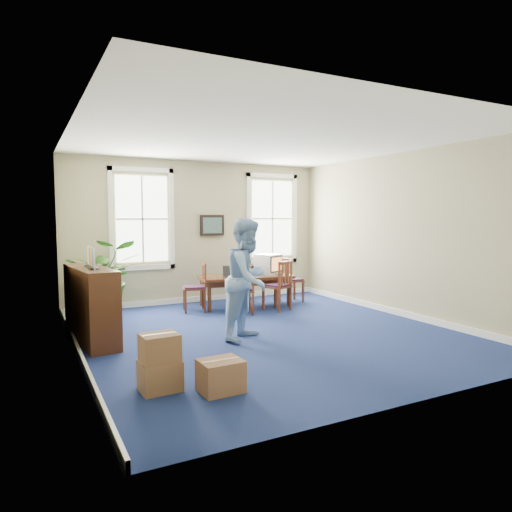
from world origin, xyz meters
name	(u,v)px	position (x,y,z in m)	size (l,w,h in m)	color
floor	(267,333)	(0.00, 0.00, 0.00)	(6.50, 6.50, 0.00)	navy
ceiling	(267,140)	(0.00, 0.00, 3.20)	(6.50, 6.50, 0.00)	white
wall_back	(199,232)	(0.00, 3.25, 1.60)	(6.50, 6.50, 0.00)	tan
wall_front	(419,251)	(0.00, -3.25, 1.60)	(6.50, 6.50, 0.00)	tan
wall_left	(73,243)	(-3.00, 0.00, 1.60)	(6.50, 6.50, 0.00)	tan
wall_right	(402,235)	(3.00, 0.00, 1.60)	(6.50, 6.50, 0.00)	tan
baseboard_back	(200,299)	(0.00, 3.22, 0.06)	(6.00, 0.04, 0.12)	white
baseboard_left	(79,353)	(-2.97, 0.00, 0.06)	(0.04, 6.50, 0.12)	white
baseboard_right	(398,312)	(2.97, 0.00, 0.06)	(0.04, 6.50, 0.12)	white
window_left	(142,219)	(-1.30, 3.23, 1.90)	(1.40, 0.12, 2.20)	white
window_right	(272,219)	(1.90, 3.23, 1.90)	(1.40, 0.12, 2.20)	white
wall_picture	(212,225)	(0.30, 3.20, 1.75)	(0.58, 0.06, 0.48)	black
conference_table	(245,291)	(0.68, 2.23, 0.34)	(1.98, 0.90, 0.68)	#472412
crt_tv	(268,264)	(1.26, 2.28, 0.89)	(0.48, 0.52, 0.44)	#B7B7BC
game_console	(279,272)	(1.53, 2.23, 0.70)	(0.14, 0.17, 0.04)	white
equipment_bag	(235,271)	(0.45, 2.28, 0.79)	(0.44, 0.29, 0.22)	black
chair_near_left	(242,289)	(0.27, 1.55, 0.49)	(0.44, 0.44, 0.99)	maroon
chair_near_right	(277,285)	(1.08, 1.55, 0.52)	(0.47, 0.47, 1.04)	maroon
chair_end_left	(194,287)	(-0.50, 2.23, 0.50)	(0.45, 0.45, 1.00)	maroon
chair_end_right	(291,280)	(1.85, 2.23, 0.51)	(0.46, 0.46, 1.02)	maroon
man	(248,279)	(-0.43, -0.16, 0.96)	(0.94, 0.73, 1.93)	#86AEDD
credenza	(91,303)	(-2.70, 0.73, 0.63)	(0.45, 1.59, 1.25)	#472412
brochure_rack	(91,252)	(-2.68, 0.73, 1.42)	(0.13, 0.75, 0.33)	#99999E
potted_plant	(105,278)	(-2.20, 2.61, 0.76)	(1.37, 1.19, 1.52)	#255116
cardboard_boxes	(172,357)	(-2.12, -1.60, 0.34)	(1.19, 1.19, 0.68)	#926444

